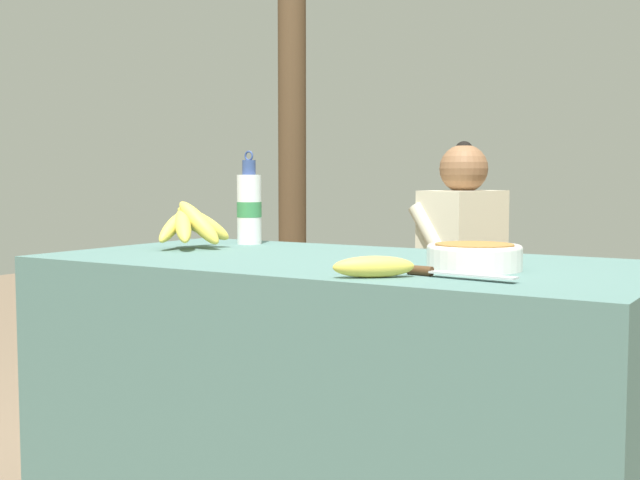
# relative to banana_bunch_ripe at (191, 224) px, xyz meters

# --- Properties ---
(market_counter) EXTENTS (1.48, 0.75, 0.78)m
(market_counter) POSITION_rel_banana_bunch_ripe_xyz_m (0.51, -0.03, -0.46)
(market_counter) COLOR #4C706B
(market_counter) RESTS_ON ground_plane
(banana_bunch_ripe) EXTENTS (0.18, 0.26, 0.15)m
(banana_bunch_ripe) POSITION_rel_banana_bunch_ripe_xyz_m (0.00, 0.00, 0.00)
(banana_bunch_ripe) COLOR #4C381E
(banana_bunch_ripe) RESTS_ON market_counter
(serving_bowl) EXTENTS (0.21, 0.21, 0.06)m
(serving_bowl) POSITION_rel_banana_bunch_ripe_xyz_m (0.87, -0.08, -0.04)
(serving_bowl) COLOR white
(serving_bowl) RESTS_ON market_counter
(water_bottle) EXTENTS (0.07, 0.07, 0.28)m
(water_bottle) POSITION_rel_banana_bunch_ripe_xyz_m (0.04, 0.21, 0.04)
(water_bottle) COLOR white
(water_bottle) RESTS_ON market_counter
(loose_banana_front) EXTENTS (0.16, 0.14, 0.04)m
(loose_banana_front) POSITION_rel_banana_bunch_ripe_xyz_m (0.75, -0.32, -0.05)
(loose_banana_front) COLOR #E0C64C
(loose_banana_front) RESTS_ON market_counter
(knife) EXTENTS (0.24, 0.05, 0.02)m
(knife) POSITION_rel_banana_bunch_ripe_xyz_m (0.87, -0.24, -0.06)
(knife) COLOR #BCBCC1
(knife) RESTS_ON market_counter
(wooden_bench) EXTENTS (1.64, 0.32, 0.42)m
(wooden_bench) POSITION_rel_banana_bunch_ripe_xyz_m (0.45, 1.24, -0.49)
(wooden_bench) COLOR #4C3823
(wooden_bench) RESTS_ON ground_plane
(seated_vendor) EXTENTS (0.45, 0.42, 1.12)m
(seated_vendor) POSITION_rel_banana_bunch_ripe_xyz_m (0.29, 1.22, -0.20)
(seated_vendor) COLOR #473828
(seated_vendor) RESTS_ON ground_plane
(banana_bunch_green) EXTENTS (0.17, 0.27, 0.13)m
(banana_bunch_green) POSITION_rel_banana_bunch_ripe_xyz_m (0.93, 1.24, -0.36)
(banana_bunch_green) COLOR #4C381E
(banana_bunch_green) RESTS_ON wooden_bench
(support_post_near) EXTENTS (0.13, 0.13, 2.55)m
(support_post_near) POSITION_rel_banana_bunch_ripe_xyz_m (-0.66, 1.50, 0.43)
(support_post_near) COLOR #4C3823
(support_post_near) RESTS_ON ground_plane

